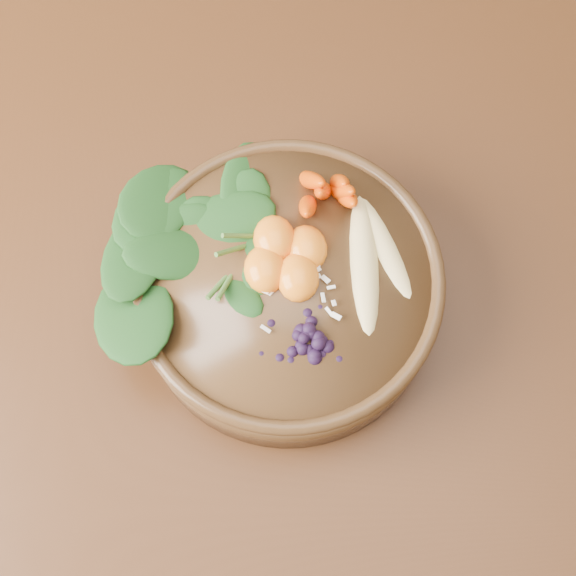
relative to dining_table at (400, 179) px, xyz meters
name	(u,v)px	position (x,y,z in m)	size (l,w,h in m)	color
ground	(355,341)	(0.00, 0.00, -0.66)	(4.00, 4.00, 0.00)	#381E0F
dining_table	(400,179)	(0.00, 0.00, 0.00)	(1.60, 0.90, 0.75)	#331C0C
stoneware_bowl	(288,292)	(-0.15, -0.17, 0.13)	(0.27, 0.27, 0.07)	#50361D
kale_heap	(226,219)	(-0.19, -0.12, 0.19)	(0.18, 0.16, 0.04)	#1C4C1A
carrot_cluster	(325,172)	(-0.11, -0.09, 0.20)	(0.06, 0.06, 0.08)	#DA3D00
banana_halves	(376,250)	(-0.07, -0.16, 0.18)	(0.07, 0.16, 0.03)	#E0CC84
mandarin_cluster	(286,253)	(-0.15, -0.15, 0.18)	(0.08, 0.09, 0.03)	orange
blueberry_pile	(306,331)	(-0.14, -0.23, 0.19)	(0.13, 0.09, 0.04)	black
coconut_flakes	(295,295)	(-0.14, -0.19, 0.17)	(0.09, 0.07, 0.01)	white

